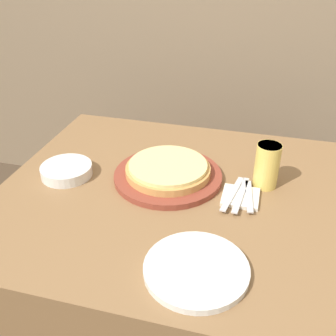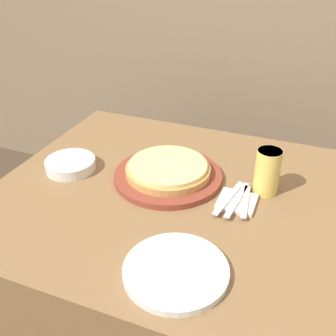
# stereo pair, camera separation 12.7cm
# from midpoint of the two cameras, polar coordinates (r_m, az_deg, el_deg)

# --- Properties ---
(dining_table) EXTENTS (1.15, 0.96, 0.71)m
(dining_table) POSITION_cam_midpoint_polar(r_m,az_deg,el_deg) (1.45, 4.01, -15.27)
(dining_table) COLOR olive
(dining_table) RESTS_ON ground_plane
(pizza_on_board) EXTENTS (0.35, 0.35, 0.06)m
(pizza_on_board) POSITION_cam_midpoint_polar(r_m,az_deg,el_deg) (1.28, 2.84, -0.70)
(pizza_on_board) COLOR brown
(pizza_on_board) RESTS_ON dining_table
(beer_glass) EXTENTS (0.08, 0.08, 0.14)m
(beer_glass) POSITION_cam_midpoint_polar(r_m,az_deg,el_deg) (1.24, 17.12, -0.35)
(beer_glass) COLOR #E5C65B
(beer_glass) RESTS_ON dining_table
(dinner_plate) EXTENTS (0.25, 0.25, 0.02)m
(dinner_plate) POSITION_cam_midpoint_polar(r_m,az_deg,el_deg) (0.96, 5.06, -14.78)
(dinner_plate) COLOR silver
(dinner_plate) RESTS_ON dining_table
(side_bowl) EXTENTS (0.17, 0.17, 0.04)m
(side_bowl) POSITION_cam_midpoint_polar(r_m,az_deg,el_deg) (1.35, -11.49, 0.35)
(side_bowl) COLOR silver
(side_bowl) RESTS_ON dining_table
(napkin_stack) EXTENTS (0.11, 0.11, 0.01)m
(napkin_stack) POSITION_cam_midpoint_polar(r_m,az_deg,el_deg) (1.20, 12.98, -4.91)
(napkin_stack) COLOR silver
(napkin_stack) RESTS_ON dining_table
(fork) EXTENTS (0.05, 0.19, 0.00)m
(fork) POSITION_cam_midpoint_polar(r_m,az_deg,el_deg) (1.20, 11.85, -4.34)
(fork) COLOR silver
(fork) RESTS_ON napkin_stack
(dinner_knife) EXTENTS (0.04, 0.19, 0.00)m
(dinner_knife) POSITION_cam_midpoint_polar(r_m,az_deg,el_deg) (1.19, 13.02, -4.58)
(dinner_knife) COLOR silver
(dinner_knife) RESTS_ON napkin_stack
(spoon) EXTENTS (0.04, 0.16, 0.00)m
(spoon) POSITION_cam_midpoint_polar(r_m,az_deg,el_deg) (1.19, 14.20, -4.82)
(spoon) COLOR silver
(spoon) RESTS_ON napkin_stack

